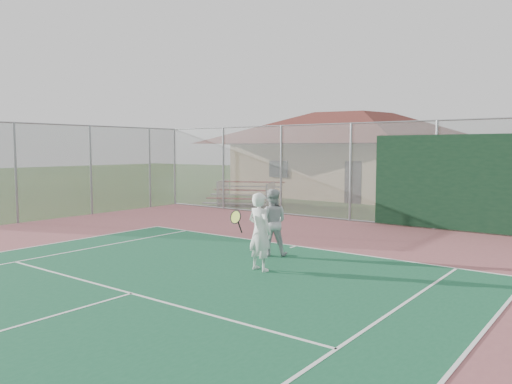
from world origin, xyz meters
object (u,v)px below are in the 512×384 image
bleachers (245,193)px  player_grey_back (272,223)px  clubhouse (353,146)px  player_white_front (259,232)px

bleachers → player_grey_back: (7.24, -8.09, 0.23)m
clubhouse → bleachers: bearing=-101.3°
player_white_front → clubhouse: bearing=-61.8°
clubhouse → player_grey_back: 16.75m
player_white_front → player_grey_back: size_ratio=1.03×
player_grey_back → bleachers: bearing=-80.6°
clubhouse → player_grey_back: size_ratio=7.90×
player_white_front → player_grey_back: player_white_front is taller
bleachers → player_grey_back: player_grey_back is taller
clubhouse → bleachers: size_ratio=3.57×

